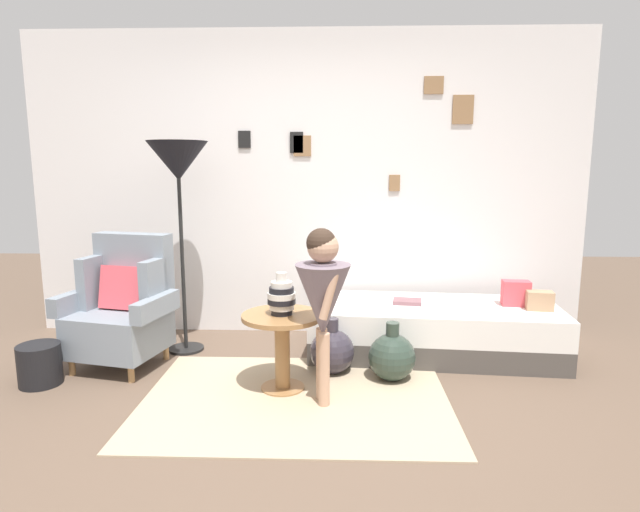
{
  "coord_description": "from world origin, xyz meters",
  "views": [
    {
      "loc": [
        0.27,
        -2.65,
        1.47
      ],
      "look_at": [
        0.15,
        0.95,
        0.85
      ],
      "focal_mm": 29.4,
      "sensor_mm": 36.0,
      "label": 1
    }
  ],
  "objects_px": {
    "side_table": "(282,336)",
    "demijohn_near": "(332,351)",
    "daybed": "(433,329)",
    "floor_lamp": "(178,168)",
    "demijohn_far": "(392,357)",
    "vase_striped": "(282,297)",
    "armchair": "(123,307)",
    "book_on_daybed": "(407,301)",
    "person_child": "(323,294)",
    "magazine_basket": "(40,365)"
  },
  "relations": [
    {
      "from": "daybed",
      "to": "book_on_daybed",
      "type": "height_order",
      "value": "book_on_daybed"
    },
    {
      "from": "demijohn_far",
      "to": "vase_striped",
      "type": "bearing_deg",
      "value": -165.76
    },
    {
      "from": "vase_striped",
      "to": "floor_lamp",
      "type": "distance_m",
      "value": 1.4
    },
    {
      "from": "daybed",
      "to": "person_child",
      "type": "xyz_separation_m",
      "value": [
        -0.85,
        -0.91,
        0.5
      ]
    },
    {
      "from": "person_child",
      "to": "armchair",
      "type": "bearing_deg",
      "value": 157.54
    },
    {
      "from": "vase_striped",
      "to": "book_on_daybed",
      "type": "bearing_deg",
      "value": 39.54
    },
    {
      "from": "floor_lamp",
      "to": "book_on_daybed",
      "type": "relative_size",
      "value": 7.54
    },
    {
      "from": "armchair",
      "to": "magazine_basket",
      "type": "height_order",
      "value": "armchair"
    },
    {
      "from": "daybed",
      "to": "magazine_basket",
      "type": "xyz_separation_m",
      "value": [
        -2.78,
        -0.69,
        -0.06
      ]
    },
    {
      "from": "side_table",
      "to": "vase_striped",
      "type": "height_order",
      "value": "vase_striped"
    },
    {
      "from": "demijohn_far",
      "to": "side_table",
      "type": "bearing_deg",
      "value": -165.97
    },
    {
      "from": "person_child",
      "to": "side_table",
      "type": "bearing_deg",
      "value": 144.71
    },
    {
      "from": "side_table",
      "to": "demijohn_far",
      "type": "relative_size",
      "value": 1.28
    },
    {
      "from": "daybed",
      "to": "side_table",
      "type": "bearing_deg",
      "value": -147.4
    },
    {
      "from": "book_on_daybed",
      "to": "armchair",
      "type": "bearing_deg",
      "value": -171.35
    },
    {
      "from": "demijohn_near",
      "to": "magazine_basket",
      "type": "distance_m",
      "value": 2.0
    },
    {
      "from": "book_on_daybed",
      "to": "demijohn_near",
      "type": "bearing_deg",
      "value": -142.29
    },
    {
      "from": "armchair",
      "to": "book_on_daybed",
      "type": "height_order",
      "value": "armchair"
    },
    {
      "from": "daybed",
      "to": "magazine_basket",
      "type": "distance_m",
      "value": 2.86
    },
    {
      "from": "floor_lamp",
      "to": "demijohn_near",
      "type": "height_order",
      "value": "floor_lamp"
    },
    {
      "from": "daybed",
      "to": "vase_striped",
      "type": "bearing_deg",
      "value": -147.3
    },
    {
      "from": "floor_lamp",
      "to": "magazine_basket",
      "type": "xyz_separation_m",
      "value": [
        -0.8,
        -0.71,
        -1.32
      ]
    },
    {
      "from": "armchair",
      "to": "person_child",
      "type": "xyz_separation_m",
      "value": [
        1.5,
        -0.62,
        0.27
      ]
    },
    {
      "from": "demijohn_near",
      "to": "side_table",
      "type": "bearing_deg",
      "value": -137.67
    },
    {
      "from": "armchair",
      "to": "demijohn_far",
      "type": "distance_m",
      "value": 2.0
    },
    {
      "from": "floor_lamp",
      "to": "demijohn_near",
      "type": "bearing_deg",
      "value": -20.28
    },
    {
      "from": "daybed",
      "to": "floor_lamp",
      "type": "height_order",
      "value": "floor_lamp"
    },
    {
      "from": "daybed",
      "to": "demijohn_far",
      "type": "height_order",
      "value": "demijohn_far"
    },
    {
      "from": "demijohn_near",
      "to": "magazine_basket",
      "type": "height_order",
      "value": "demijohn_near"
    },
    {
      "from": "side_table",
      "to": "demijohn_near",
      "type": "xyz_separation_m",
      "value": [
        0.33,
        0.3,
        -0.2
      ]
    },
    {
      "from": "floor_lamp",
      "to": "person_child",
      "type": "distance_m",
      "value": 1.65
    },
    {
      "from": "floor_lamp",
      "to": "demijohn_far",
      "type": "bearing_deg",
      "value": -18.95
    },
    {
      "from": "armchair",
      "to": "demijohn_near",
      "type": "height_order",
      "value": "armchair"
    },
    {
      "from": "daybed",
      "to": "person_child",
      "type": "height_order",
      "value": "person_child"
    },
    {
      "from": "side_table",
      "to": "demijohn_near",
      "type": "relative_size",
      "value": 1.3
    },
    {
      "from": "armchair",
      "to": "daybed",
      "type": "distance_m",
      "value": 2.37
    },
    {
      "from": "vase_striped",
      "to": "person_child",
      "type": "height_order",
      "value": "person_child"
    },
    {
      "from": "book_on_daybed",
      "to": "daybed",
      "type": "bearing_deg",
      "value": -9.72
    },
    {
      "from": "demijohn_near",
      "to": "magazine_basket",
      "type": "relative_size",
      "value": 1.44
    },
    {
      "from": "demijohn_near",
      "to": "floor_lamp",
      "type": "bearing_deg",
      "value": 159.72
    },
    {
      "from": "book_on_daybed",
      "to": "demijohn_far",
      "type": "distance_m",
      "value": 0.64
    },
    {
      "from": "vase_striped",
      "to": "armchair",
      "type": "bearing_deg",
      "value": 160.7
    },
    {
      "from": "armchair",
      "to": "book_on_daybed",
      "type": "bearing_deg",
      "value": 8.65
    },
    {
      "from": "vase_striped",
      "to": "daybed",
      "type": "bearing_deg",
      "value": 32.7
    },
    {
      "from": "floor_lamp",
      "to": "magazine_basket",
      "type": "height_order",
      "value": "floor_lamp"
    },
    {
      "from": "demijohn_far",
      "to": "magazine_basket",
      "type": "relative_size",
      "value": 1.47
    },
    {
      "from": "vase_striped",
      "to": "demijohn_far",
      "type": "xyz_separation_m",
      "value": [
        0.74,
        0.19,
        -0.47
      ]
    },
    {
      "from": "demijohn_near",
      "to": "person_child",
      "type": "bearing_deg",
      "value": -96.25
    },
    {
      "from": "armchair",
      "to": "daybed",
      "type": "height_order",
      "value": "armchair"
    },
    {
      "from": "armchair",
      "to": "vase_striped",
      "type": "distance_m",
      "value": 1.31
    }
  ]
}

